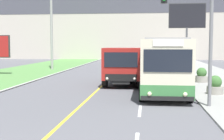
{
  "coord_description": "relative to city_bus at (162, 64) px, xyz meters",
  "views": [
    {
      "loc": [
        3.02,
        -5.41,
        2.82
      ],
      "look_at": [
        1.1,
        11.79,
        1.4
      ],
      "focal_mm": 50.0,
      "sensor_mm": 36.0,
      "label": 1
    }
  ],
  "objects": [
    {
      "name": "planter_round_far",
      "position": [
        2.88,
        14.15,
        -1.04
      ],
      "size": [
        0.89,
        0.89,
        1.09
      ],
      "color": "gray",
      "rests_on": "sidewalk_right"
    },
    {
      "name": "planter_round_near",
      "position": [
        2.84,
        -2.25,
        -1.06
      ],
      "size": [
        0.9,
        0.9,
        1.03
      ],
      "color": "gray",
      "rests_on": "sidewalk_right"
    },
    {
      "name": "dump_truck",
      "position": [
        -2.53,
        1.3,
        -0.3
      ],
      "size": [
        2.55,
        6.69,
        2.59
      ],
      "color": "black",
      "rests_on": "ground_plane"
    },
    {
      "name": "planter_round_third",
      "position": [
        2.81,
        8.68,
        -1.06
      ],
      "size": [
        0.87,
        0.87,
        1.04
      ],
      "color": "gray",
      "rests_on": "sidewalk_right"
    },
    {
      "name": "traffic_light_mast",
      "position": [
        1.2,
        -5.81,
        2.12
      ],
      "size": [
        2.28,
        0.32,
        5.83
      ],
      "color": "slate",
      "rests_on": "ground_plane"
    },
    {
      "name": "planter_round_second",
      "position": [
        3.04,
        3.21,
        -1.05
      ],
      "size": [
        0.91,
        0.91,
        1.06
      ],
      "color": "gray",
      "rests_on": "sidewalk_right"
    },
    {
      "name": "city_bus",
      "position": [
        0.0,
        0.0,
        0.0
      ],
      "size": [
        2.61,
        11.64,
        3.15
      ],
      "color": "beige",
      "rests_on": "ground_plane"
    },
    {
      "name": "billboard_large",
      "position": [
        3.73,
        17.71,
        4.22
      ],
      "size": [
        4.27,
        0.24,
        7.61
      ],
      "color": "#59595B",
      "rests_on": "ground_plane"
    },
    {
      "name": "utility_pole_far",
      "position": [
        -11.5,
        14.01,
        4.52
      ],
      "size": [
        1.8,
        0.28,
        12.12
      ],
      "color": "#9E9E99",
      "rests_on": "ground_plane"
    }
  ]
}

